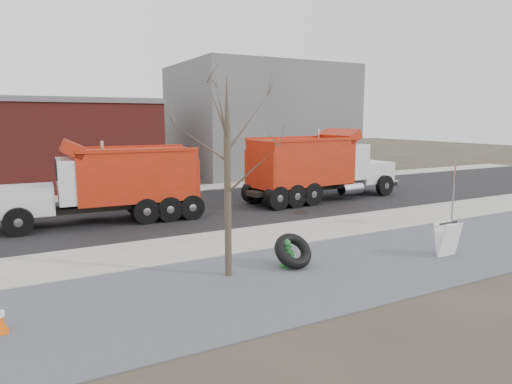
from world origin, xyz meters
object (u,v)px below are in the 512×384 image
stop_sign (454,181)px  dump_truck_red_a (319,165)px  sandwich_board (447,239)px  truck_tire (293,251)px  fire_hydrant (287,255)px  dump_truck_red_b (111,181)px

stop_sign → dump_truck_red_a: dump_truck_red_a is taller
sandwich_board → truck_tire: bearing=163.5°
fire_hydrant → dump_truck_red_a: 11.01m
truck_tire → dump_truck_red_a: 10.97m
sandwich_board → fire_hydrant: bearing=163.0°
truck_tire → dump_truck_red_a: (6.95, 8.38, 1.31)m
dump_truck_red_b → truck_tire: bearing=114.8°
stop_sign → sandwich_board: stop_sign is taller
truck_tire → stop_sign: stop_sign is taller
truck_tire → stop_sign: bearing=8.3°
fire_hydrant → truck_tire: bearing=-45.0°
dump_truck_red_a → sandwich_board: bearing=-108.7°
truck_tire → sandwich_board: bearing=-16.0°
stop_sign → truck_tire: bearing=170.2°
dump_truck_red_a → fire_hydrant: bearing=-135.8°
fire_hydrant → dump_truck_red_b: dump_truck_red_b is taller
sandwich_board → dump_truck_red_b: bearing=129.2°
fire_hydrant → dump_truck_red_a: dump_truck_red_a is taller
sandwich_board → dump_truck_red_a: (2.32, 9.72, 1.25)m
sandwich_board → dump_truck_red_a: 10.07m
stop_sign → sandwich_board: size_ratio=2.52×
dump_truck_red_a → stop_sign: bearing=-87.3°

